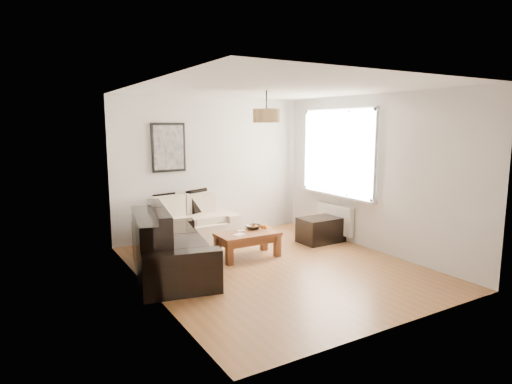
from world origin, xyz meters
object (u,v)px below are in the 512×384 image
loveseat_cream (189,222)px  sofa_leather (172,243)px  ottoman (321,230)px  coffee_table (248,245)px

loveseat_cream → sofa_leather: size_ratio=0.82×
sofa_leather → ottoman: size_ratio=2.56×
loveseat_cream → sofa_leather: 1.45m
loveseat_cream → sofa_leather: sofa_leather is taller
sofa_leather → coffee_table: (1.29, 0.08, -0.23)m
sofa_leather → ottoman: 2.90m
loveseat_cream → coffee_table: 1.29m
sofa_leather → ottoman: bearing=-74.7°
coffee_table → ottoman: 1.60m
loveseat_cream → sofa_leather: (-0.75, -1.24, 0.02)m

